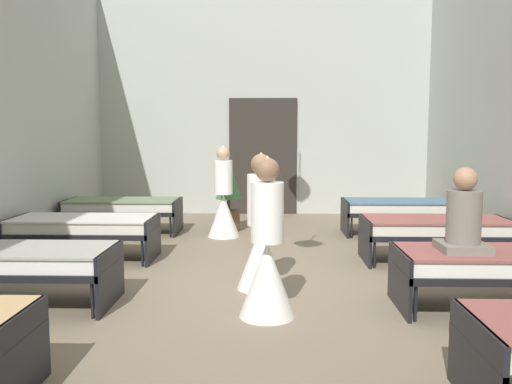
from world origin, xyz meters
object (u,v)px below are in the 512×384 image
Objects in this scene: bed_left_row_3 at (123,207)px; bed_right_row_3 at (401,208)px; bed_left_row_1 at (16,261)px; nurse_far_aisle at (223,205)px; bed_left_row_2 at (84,227)px; nurse_near_aisle at (261,241)px; patient_seated_primary at (464,221)px; nurse_mid_aisle at (267,260)px; bed_right_row_2 at (436,229)px; bed_right_row_1 at (498,265)px; potted_plant at (229,191)px.

bed_left_row_3 is 4.67m from bed_right_row_3.
nurse_far_aisle is (1.73, 3.52, 0.09)m from bed_left_row_1.
bed_right_row_3 is (4.67, 1.90, 0.00)m from bed_left_row_2.
nurse_near_aisle reaches higher than patient_seated_primary.
patient_seated_primary is (4.32, -1.92, 0.43)m from bed_left_row_2.
bed_left_row_2 is 2.38× the size of patient_seated_primary.
nurse_mid_aisle reaches higher than bed_right_row_3.
bed_left_row_1 is at bearing -157.87° from bed_right_row_2.
bed_right_row_1 is 1.28× the size of nurse_near_aisle.
bed_right_row_3 is at bearing 84.76° from patient_seated_primary.
patient_seated_primary reaches higher than bed_right_row_2.
bed_left_row_2 is at bearing 156.05° from patient_seated_primary.
nurse_near_aisle is at bearing 39.29° from nurse_far_aisle.
nurse_far_aisle is 1.86× the size of patient_seated_primary.
potted_plant is at bearing 66.26° from bed_left_row_1.
nurse_mid_aisle reaches higher than bed_left_row_1.
potted_plant is (-0.62, 3.40, 0.17)m from nurse_near_aisle.
potted_plant is at bearing 175.38° from bed_right_row_3.
bed_right_row_2 is 2.61m from nurse_near_aisle.
bed_left_row_2 is 1.28× the size of nurse_mid_aisle.
nurse_far_aisle is (-0.74, 3.78, 0.00)m from nurse_mid_aisle.
patient_seated_primary reaches higher than bed_left_row_3.
potted_plant is (0.04, 0.51, 0.17)m from nurse_far_aisle.
bed_right_row_3 is 2.92m from potted_plant.
nurse_far_aisle is (1.73, -0.28, 0.09)m from bed_left_row_3.
bed_right_row_3 is 4.62m from nurse_mid_aisle.
bed_left_row_2 is at bearing 157.87° from bed_right_row_1.
bed_left_row_2 is at bearing 151.52° from nurse_near_aisle.
bed_right_row_2 is 2.38× the size of patient_seated_primary.
nurse_far_aisle is at bearing 126.20° from patient_seated_primary.
bed_left_row_2 is 1.28× the size of nurse_far_aisle.
nurse_near_aisle reaches higher than potted_plant.
bed_right_row_3 is at bearing 0.00° from bed_left_row_3.
bed_left_row_3 is at bearing 90.00° from bed_left_row_1.
bed_right_row_2 is 1.00× the size of bed_right_row_3.
bed_left_row_1 is 6.02m from bed_right_row_3.
nurse_near_aisle is at bearing -125.76° from bed_right_row_3.
bed_right_row_2 is 3.61m from potted_plant.
bed_left_row_2 is 1.90m from bed_left_row_3.
nurse_far_aisle is at bearing -174.61° from bed_right_row_3.
bed_right_row_3 is at bearing 22.13° from bed_left_row_2.
nurse_far_aisle is (-2.94, 1.62, 0.09)m from bed_right_row_2.
bed_left_row_1 is 2.38× the size of patient_seated_primary.
nurse_mid_aisle is 3.85m from nurse_far_aisle.
nurse_near_aisle is 1.19× the size of potted_plant.
bed_right_row_1 is 4.59m from nurse_far_aisle.
bed_right_row_1 is at bearing -16.24° from nurse_near_aisle.
nurse_mid_aisle is at bearing -173.40° from bed_right_row_1.
potted_plant reaches higher than bed_left_row_2.
bed_left_row_2 and bed_right_row_3 have the same top height.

